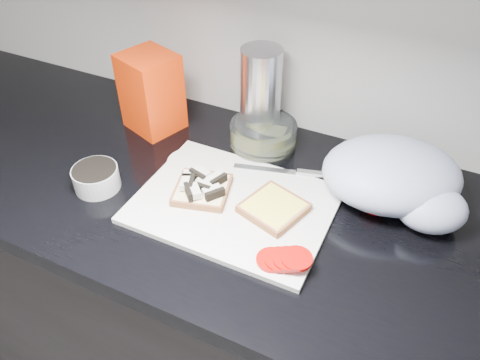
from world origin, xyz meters
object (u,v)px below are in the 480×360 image
cutting_board (234,204)px  steel_canister (261,96)px  glass_bowl (263,136)px  bread_bag (151,92)px

cutting_board → steel_canister: 0.29m
cutting_board → glass_bowl: (-0.03, 0.22, 0.03)m
bread_bag → steel_canister: bearing=34.6°
glass_bowl → bread_bag: 0.30m
cutting_board → glass_bowl: size_ratio=2.52×
bread_bag → steel_canister: steel_canister is taller
bread_bag → steel_canister: (0.26, 0.07, 0.02)m
steel_canister → glass_bowl: bearing=-55.4°
glass_bowl → bread_bag: bearing=-173.4°
cutting_board → bread_bag: bread_bag is taller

